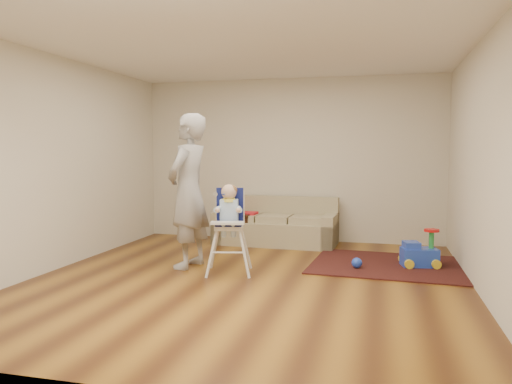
% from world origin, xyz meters
% --- Properties ---
extents(ground, '(5.50, 5.50, 0.00)m').
position_xyz_m(ground, '(0.00, 0.00, 0.00)').
color(ground, '#45240F').
rests_on(ground, ground).
extents(room_envelope, '(5.04, 5.52, 2.72)m').
position_xyz_m(room_envelope, '(0.00, 0.53, 1.88)').
color(room_envelope, beige).
rests_on(room_envelope, ground).
extents(sofa, '(1.97, 0.87, 0.75)m').
position_xyz_m(sofa, '(-0.16, 2.30, 0.38)').
color(sofa, tan).
rests_on(sofa, ground).
extents(side_table, '(0.49, 0.49, 0.49)m').
position_xyz_m(side_table, '(-0.78, 2.23, 0.25)').
color(side_table, black).
rests_on(side_table, ground).
extents(area_rug, '(2.23, 1.73, 0.02)m').
position_xyz_m(area_rug, '(1.68, 1.17, 0.01)').
color(area_rug, black).
rests_on(area_rug, ground).
extents(ride_on_toy, '(0.50, 0.41, 0.49)m').
position_xyz_m(ride_on_toy, '(1.98, 1.17, 0.26)').
color(ride_on_toy, blue).
rests_on(ride_on_toy, area_rug).
extents(toy_ball, '(0.13, 0.13, 0.13)m').
position_xyz_m(toy_ball, '(1.21, 0.86, 0.08)').
color(toy_ball, blue).
rests_on(toy_ball, area_rug).
extents(high_chair, '(0.61, 0.61, 1.11)m').
position_xyz_m(high_chair, '(-0.31, 0.29, 0.53)').
color(high_chair, silver).
rests_on(high_chair, ground).
extents(adult, '(0.58, 0.78, 1.98)m').
position_xyz_m(adult, '(-0.91, 0.48, 0.99)').
color(adult, gray).
rests_on(adult, ground).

